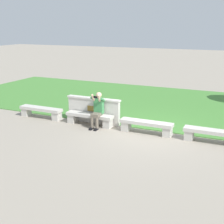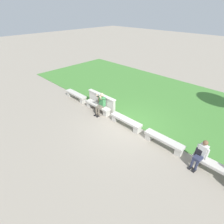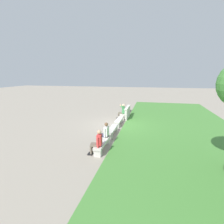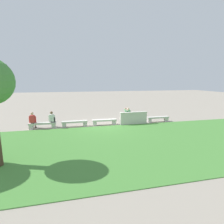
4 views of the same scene
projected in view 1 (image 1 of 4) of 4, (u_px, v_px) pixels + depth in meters
The scene contains 8 objects.
ground_plane at pixel (146, 133), 11.14m from camera, with size 80.00×80.00×0.00m, color gray.
grass_strip at pixel (175, 105), 14.96m from camera, with size 23.06×8.00×0.03m, color #478438.
bench_main at pixel (41, 111), 12.89m from camera, with size 1.90×0.40×0.45m.
bench_near at pixel (90, 118), 11.97m from camera, with size 1.90×0.40×0.45m.
bench_mid at pixel (146, 125), 11.06m from camera, with size 1.90×0.40×0.45m.
bench_far at pixel (213, 134), 10.14m from camera, with size 1.90×0.40×0.45m.
backrest_wall_with_plaque at pixel (94, 110), 12.21m from camera, with size 2.24×0.24×1.01m.
person_photographer at pixel (98, 108), 11.63m from camera, with size 0.48×0.73×1.32m.
Camera 1 is at (3.28, -10.07, 3.74)m, focal length 50.00 mm.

